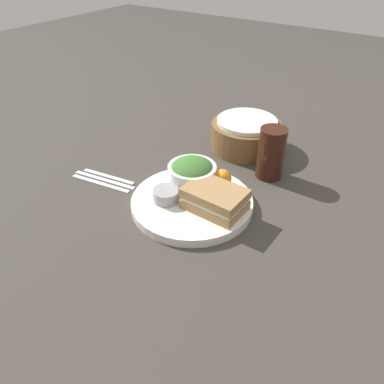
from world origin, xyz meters
name	(u,v)px	position (x,y,z in m)	size (l,w,h in m)	color
ground_plane	(192,206)	(0.00, 0.00, 0.00)	(4.00, 4.00, 0.00)	#3D3833
plate	(192,202)	(0.00, 0.00, 0.01)	(0.29, 0.29, 0.02)	white
sandwich	(214,200)	(0.06, 0.00, 0.05)	(0.14, 0.10, 0.05)	#A37A4C
salad_bowl	(192,173)	(-0.03, 0.05, 0.05)	(0.12, 0.12, 0.07)	white
dressing_cup	(166,195)	(-0.05, -0.04, 0.04)	(0.06, 0.06, 0.03)	#99999E
orange_wedge	(222,179)	(0.03, 0.08, 0.04)	(0.05, 0.05, 0.05)	orange
drink_glass	(271,153)	(0.09, 0.22, 0.07)	(0.07, 0.07, 0.14)	#38190F
bread_basket	(246,134)	(-0.03, 0.33, 0.04)	(0.20, 0.20, 0.09)	brown
fork	(100,183)	(-0.25, -0.06, 0.00)	(0.17, 0.01, 0.01)	silver
knife	(104,180)	(-0.25, -0.04, 0.00)	(0.18, 0.01, 0.01)	silver
spoon	(108,176)	(-0.25, -0.02, 0.00)	(0.16, 0.01, 0.01)	silver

